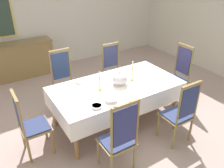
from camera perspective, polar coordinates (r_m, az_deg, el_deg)
name	(u,v)px	position (r m, az deg, el deg)	size (l,w,h in m)	color
ground	(115,120)	(4.43, 0.74, -9.01)	(6.76, 6.23, 0.04)	#A58D88
back_wall	(50,10)	(6.51, -15.02, 17.32)	(6.76, 0.08, 3.06)	beige
dining_table	(116,89)	(4.01, 1.12, -1.17)	(2.22, 1.14, 0.77)	olive
tablecloth	(116,89)	(4.01, 1.12, -1.20)	(2.24, 1.16, 0.33)	white
chair_south_a	(119,138)	(3.13, 1.84, -13.14)	(0.44, 0.42, 1.20)	olive
chair_north_a	(64,80)	(4.61, -11.76, 0.92)	(0.44, 0.42, 1.19)	olive
chair_south_b	(180,112)	(3.78, 16.55, -6.75)	(0.44, 0.42, 1.13)	olive
chair_north_b	(114,69)	(5.07, 0.39, 3.80)	(0.44, 0.42, 1.11)	olive
chair_head_west	(30,124)	(3.63, -19.70, -9.23)	(0.42, 0.44, 1.09)	#8A6042
chair_head_east	(178,74)	(4.96, 16.03, 2.41)	(0.42, 0.44, 1.20)	olive
soup_tureen	(120,78)	(3.95, 1.90, 1.39)	(0.28, 0.28, 0.22)	white
candlestick_west	(100,83)	(3.76, -3.08, 0.31)	(0.07, 0.07, 0.34)	gold
candlestick_east	(132,73)	(4.08, 5.06, 2.78)	(0.07, 0.07, 0.36)	gold
bowl_near_left	(80,82)	(4.07, -7.96, 0.50)	(0.14, 0.14, 0.03)	white
bowl_near_right	(111,99)	(3.51, -0.24, -3.82)	(0.20, 0.20, 0.05)	white
bowl_far_left	(97,106)	(3.38, -3.84, -5.48)	(0.17, 0.17, 0.04)	white
spoon_primary	(74,83)	(4.06, -9.31, 0.18)	(0.06, 0.17, 0.01)	gold
spoon_secondary	(103,102)	(3.49, -2.21, -4.53)	(0.05, 0.18, 0.01)	gold
sideboard	(24,59)	(6.29, -20.92, 5.74)	(1.44, 0.48, 0.90)	olive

